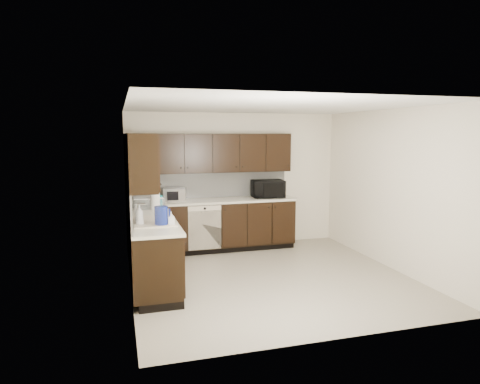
# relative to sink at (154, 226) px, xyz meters

# --- Properties ---
(floor) EXTENTS (4.00, 4.00, 0.00)m
(floor) POSITION_rel_sink_xyz_m (1.68, 0.01, -0.88)
(floor) COLOR #9D9582
(floor) RESTS_ON ground
(ceiling) EXTENTS (4.00, 4.00, 0.00)m
(ceiling) POSITION_rel_sink_xyz_m (1.68, 0.01, 1.62)
(ceiling) COLOR white
(ceiling) RESTS_ON wall_back
(wall_back) EXTENTS (4.00, 0.02, 2.50)m
(wall_back) POSITION_rel_sink_xyz_m (1.68, 2.01, 0.37)
(wall_back) COLOR beige
(wall_back) RESTS_ON floor
(wall_left) EXTENTS (0.02, 4.00, 2.50)m
(wall_left) POSITION_rel_sink_xyz_m (-0.32, 0.01, 0.37)
(wall_left) COLOR beige
(wall_left) RESTS_ON floor
(wall_right) EXTENTS (0.02, 4.00, 2.50)m
(wall_right) POSITION_rel_sink_xyz_m (3.68, 0.01, 0.37)
(wall_right) COLOR beige
(wall_right) RESTS_ON floor
(wall_front) EXTENTS (4.00, 0.02, 2.50)m
(wall_front) POSITION_rel_sink_xyz_m (1.68, -1.99, 0.37)
(wall_front) COLOR beige
(wall_front) RESTS_ON floor
(lower_cabinets) EXTENTS (3.00, 2.80, 0.90)m
(lower_cabinets) POSITION_rel_sink_xyz_m (0.67, 1.12, -0.47)
(lower_cabinets) COLOR black
(lower_cabinets) RESTS_ON floor
(countertop) EXTENTS (3.03, 2.83, 0.04)m
(countertop) POSITION_rel_sink_xyz_m (0.67, 1.12, 0.04)
(countertop) COLOR beige
(countertop) RESTS_ON lower_cabinets
(backsplash) EXTENTS (3.00, 2.80, 0.48)m
(backsplash) POSITION_rel_sink_xyz_m (0.46, 1.33, 0.30)
(backsplash) COLOR #ABACA8
(backsplash) RESTS_ON countertop
(upper_cabinets) EXTENTS (3.00, 2.80, 0.70)m
(upper_cabinets) POSITION_rel_sink_xyz_m (0.58, 1.22, 0.89)
(upper_cabinets) COLOR black
(upper_cabinets) RESTS_ON wall_back
(dishwasher) EXTENTS (0.58, 0.04, 0.78)m
(dishwasher) POSITION_rel_sink_xyz_m (0.98, 1.42, -0.33)
(dishwasher) COLOR beige
(dishwasher) RESTS_ON lower_cabinets
(sink) EXTENTS (0.54, 0.82, 0.42)m
(sink) POSITION_rel_sink_xyz_m (0.00, 0.00, 0.00)
(sink) COLOR beige
(sink) RESTS_ON countertop
(microwave) EXTENTS (0.61, 0.44, 0.32)m
(microwave) POSITION_rel_sink_xyz_m (2.23, 1.69, 0.22)
(microwave) COLOR black
(microwave) RESTS_ON countertop
(soap_bottle_a) EXTENTS (0.08, 0.08, 0.18)m
(soap_bottle_a) POSITION_rel_sink_xyz_m (0.20, -0.29, 0.15)
(soap_bottle_a) COLOR gray
(soap_bottle_a) RESTS_ON countertop
(soap_bottle_b) EXTENTS (0.12, 0.12, 0.26)m
(soap_bottle_b) POSITION_rel_sink_xyz_m (-0.19, -0.15, 0.19)
(soap_bottle_b) COLOR gray
(soap_bottle_b) RESTS_ON countertop
(toaster_oven) EXTENTS (0.42, 0.35, 0.24)m
(toaster_oven) POSITION_rel_sink_xyz_m (0.51, 1.71, 0.18)
(toaster_oven) COLOR #B5B5B7
(toaster_oven) RESTS_ON countertop
(storage_bin) EXTENTS (0.52, 0.46, 0.17)m
(storage_bin) POSITION_rel_sink_xyz_m (0.01, 1.14, 0.14)
(storage_bin) COLOR silver
(storage_bin) RESTS_ON countertop
(blue_pitcher) EXTENTS (0.18, 0.18, 0.26)m
(blue_pitcher) POSITION_rel_sink_xyz_m (0.08, -0.28, 0.19)
(blue_pitcher) COLOR navy
(blue_pitcher) RESTS_ON countertop
(teal_tumbler) EXTENTS (0.11, 0.11, 0.20)m
(teal_tumbler) POSITION_rel_sink_xyz_m (0.19, 1.09, 0.16)
(teal_tumbler) COLOR #0D8695
(teal_tumbler) RESTS_ON countertop
(paper_towel_roll) EXTENTS (0.19, 0.19, 0.33)m
(paper_towel_roll) POSITION_rel_sink_xyz_m (0.11, 0.98, 0.23)
(paper_towel_roll) COLOR silver
(paper_towel_roll) RESTS_ON countertop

